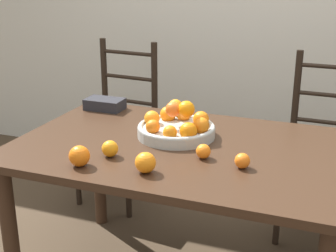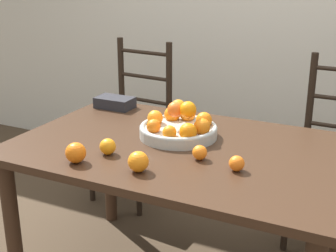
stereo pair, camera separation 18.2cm
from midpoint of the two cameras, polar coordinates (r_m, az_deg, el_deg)
dining_table at (r=2.09m, az=-0.84°, el=-4.85°), size 1.46×0.96×0.74m
fruit_bowl at (r=2.14m, az=-1.31°, el=-0.08°), size 0.36×0.36×0.18m
orange_loose_0 at (r=1.78m, az=-5.71°, el=-4.52°), size 0.08×0.08×0.08m
orange_loose_1 at (r=1.90m, az=1.61°, el=-3.15°), size 0.06×0.06×0.06m
orange_loose_2 at (r=1.88m, az=-13.51°, el=-3.63°), size 0.08×0.08×0.08m
orange_loose_3 at (r=1.82m, az=6.24°, el=-4.29°), size 0.06×0.06×0.06m
orange_loose_4 at (r=1.95m, az=-9.76°, el=-2.79°), size 0.07×0.07×0.07m
chair_left at (r=3.07m, az=-7.64°, el=-0.35°), size 0.45×0.44×1.04m
chair_right at (r=2.73m, az=16.57°, el=-3.45°), size 0.43×0.41×1.04m
book_stack at (r=2.59m, az=-9.72°, el=2.63°), size 0.21×0.13×0.06m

